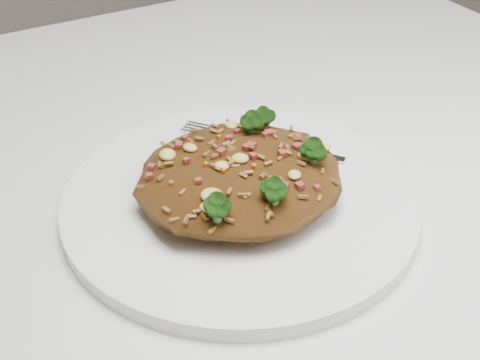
% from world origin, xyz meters
% --- Properties ---
extents(dining_table, '(1.20, 0.80, 0.75)m').
position_xyz_m(dining_table, '(0.00, 0.00, 0.66)').
color(dining_table, silver).
rests_on(dining_table, ground).
extents(plate, '(0.30, 0.30, 0.01)m').
position_xyz_m(plate, '(0.09, -0.08, 0.76)').
color(plate, white).
rests_on(plate, dining_table).
extents(fried_rice, '(0.17, 0.16, 0.06)m').
position_xyz_m(fried_rice, '(0.09, -0.08, 0.79)').
color(fried_rice, brown).
rests_on(fried_rice, plate).
extents(fork, '(0.11, 0.14, 0.00)m').
position_xyz_m(fork, '(0.15, -0.02, 0.77)').
color(fork, silver).
rests_on(fork, plate).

